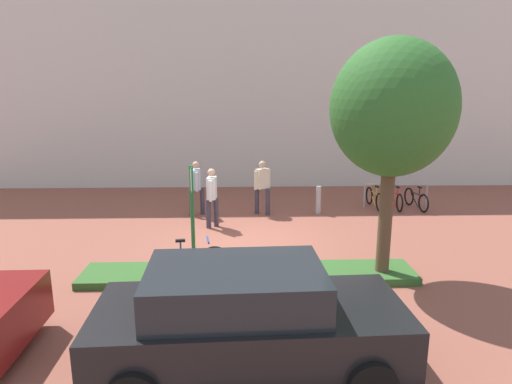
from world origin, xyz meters
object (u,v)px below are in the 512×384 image
object	(u,v)px
bike_at_sign	(190,262)
tree_sidewalk	(393,109)
bike_rack_cluster	(395,198)
person_shirt_white	(212,194)
car_black_suv	(247,320)
person_casual_tan	(262,184)
person_shirt_blue	(196,185)
bollard_steel	(318,200)
parking_sign_post	(192,206)

from	to	relation	value
bike_at_sign	tree_sidewalk	bearing A→B (deg)	-1.92
tree_sidewalk	bike_rack_cluster	xyz separation A→B (m)	(2.16, 5.55, -3.16)
person_shirt_white	car_black_suv	bearing A→B (deg)	-82.14
bike_rack_cluster	person_shirt_white	world-z (taller)	person_shirt_white
person_casual_tan	car_black_suv	xyz separation A→B (m)	(-0.58, -7.98, -0.23)
bike_at_sign	person_casual_tan	size ratio (longest dim) A/B	0.97
bike_at_sign	bike_rack_cluster	distance (m)	8.24
person_casual_tan	person_shirt_blue	bearing A→B (deg)	-178.74
bollard_steel	bike_rack_cluster	bearing A→B (deg)	12.42
bike_rack_cluster	person_casual_tan	distance (m)	4.56
tree_sidewalk	parking_sign_post	xyz separation A→B (m)	(-3.96, 0.08, -1.93)
parking_sign_post	person_shirt_blue	world-z (taller)	parking_sign_post
parking_sign_post	person_shirt_blue	distance (m)	4.87
bike_rack_cluster	parking_sign_post	bearing A→B (deg)	-138.22
bike_rack_cluster	person_shirt_white	distance (m)	6.30
bike_rack_cluster	person_casual_tan	size ratio (longest dim) A/B	1.23
tree_sidewalk	person_shirt_white	bearing A→B (deg)	136.34
bollard_steel	parking_sign_post	bearing A→B (deg)	-125.21
person_shirt_blue	bollard_steel	bearing A→B (deg)	0.88
tree_sidewalk	person_shirt_blue	distance (m)	7.04
tree_sidewalk	bike_at_sign	size ratio (longest dim) A/B	2.92
person_casual_tan	person_shirt_white	world-z (taller)	same
person_shirt_blue	person_casual_tan	size ratio (longest dim) A/B	1.00
parking_sign_post	bike_at_sign	xyz separation A→B (m)	(-0.09, 0.05, -1.23)
parking_sign_post	bollard_steel	bearing A→B (deg)	54.79
person_casual_tan	tree_sidewalk	bearing A→B (deg)	-64.97
tree_sidewalk	person_shirt_white	distance (m)	5.84
parking_sign_post	bike_rack_cluster	xyz separation A→B (m)	(6.12, 5.47, -1.23)
parking_sign_post	bollard_steel	size ratio (longest dim) A/B	2.68
bike_rack_cluster	bollard_steel	world-z (taller)	bollard_steel
bike_at_sign	person_casual_tan	xyz separation A→B (m)	(1.74, 4.81, 0.63)
tree_sidewalk	person_shirt_blue	size ratio (longest dim) A/B	2.84
tree_sidewalk	person_casual_tan	distance (m)	6.02
person_shirt_white	bike_rack_cluster	bearing A→B (deg)	17.83
parking_sign_post	car_black_suv	xyz separation A→B (m)	(1.07, -3.12, -0.82)
bollard_steel	person_shirt_white	distance (m)	3.59
person_casual_tan	bike_at_sign	bearing A→B (deg)	-109.85
tree_sidewalk	person_shirt_blue	xyz separation A→B (m)	(-4.37, 4.90, -2.53)
bollard_steel	car_black_suv	world-z (taller)	car_black_suv
parking_sign_post	bike_rack_cluster	distance (m)	8.30
person_shirt_white	car_black_suv	size ratio (longest dim) A/B	0.39
parking_sign_post	bike_at_sign	bearing A→B (deg)	148.89
person_shirt_white	car_black_suv	xyz separation A→B (m)	(0.92, -6.67, -0.23)
bollard_steel	person_shirt_white	world-z (taller)	person_shirt_white
bollard_steel	person_shirt_blue	size ratio (longest dim) A/B	0.52
bike_rack_cluster	person_casual_tan	world-z (taller)	person_casual_tan
bike_at_sign	person_shirt_blue	distance (m)	4.82
bike_rack_cluster	person_shirt_blue	size ratio (longest dim) A/B	1.23
parking_sign_post	bike_rack_cluster	size ratio (longest dim) A/B	1.15
bike_at_sign	bike_rack_cluster	size ratio (longest dim) A/B	0.79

